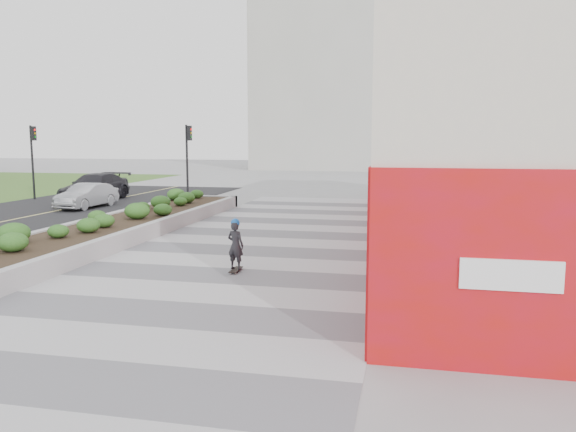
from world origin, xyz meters
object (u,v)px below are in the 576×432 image
traffic_signal_near (188,152)px  car_silver (87,196)px  car_dark (95,187)px  planter (123,223)px  skateboarder (236,245)px  traffic_signal_far (33,151)px

traffic_signal_near → car_silver: (-3.96, -3.64, -2.15)m
car_silver → car_dark: 3.55m
traffic_signal_near → car_dark: bearing=-175.5°
planter → car_silver: (-5.68, 6.86, 0.19)m
planter → skateboarder: bearing=-39.5°
skateboarder → car_silver: size_ratio=0.38×
car_dark → car_silver: bearing=-65.2°
traffic_signal_near → traffic_signal_far: 9.21m
skateboarder → car_dark: car_dark is taller
traffic_signal_far → car_dark: 4.25m
skateboarder → car_silver: skateboarder is taller
skateboarder → car_silver: (-11.42, 11.58, -0.10)m
traffic_signal_near → traffic_signal_far: bearing=-176.9°
car_silver → car_dark: size_ratio=0.72×
traffic_signal_near → traffic_signal_far: size_ratio=1.00×
planter → car_silver: size_ratio=4.83×
car_dark → traffic_signal_far: bearing=-179.0°
skateboarder → car_silver: bearing=133.0°
planter → car_silver: 8.91m
planter → traffic_signal_near: 10.90m
traffic_signal_near → skateboarder: traffic_signal_near is taller
planter → traffic_signal_far: 15.00m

